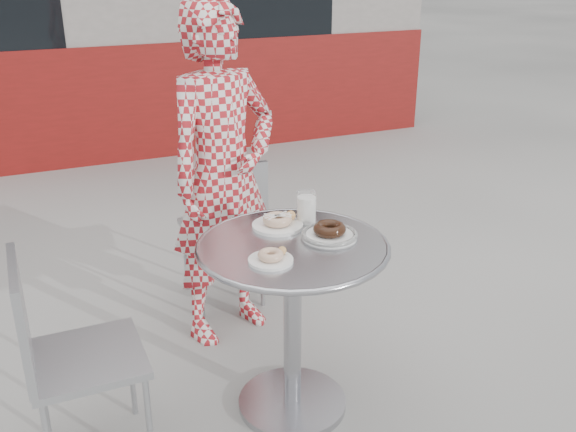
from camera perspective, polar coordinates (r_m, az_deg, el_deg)
name	(u,v)px	position (r m, az deg, el deg)	size (l,w,h in m)	color
ground	(296,400)	(2.75, 0.73, -16.01)	(60.00, 60.00, 0.00)	#A8A5A0
bistro_table	(293,287)	(2.42, 0.41, -6.30)	(0.72, 0.72, 0.72)	#B7B6BB
chair_far	(223,257)	(3.36, -5.77, -3.63)	(0.39, 0.39, 0.79)	#A7AAAF
chair_left	(89,398)	(2.46, -17.29, -15.16)	(0.39, 0.38, 0.80)	#A7AAAF
seated_person	(223,177)	(2.89, -5.78, 3.50)	(0.57, 0.37, 1.56)	#A4191F
plate_far	(278,222)	(2.48, -0.87, -0.53)	(0.20, 0.20, 0.05)	white
plate_near	(271,257)	(2.21, -1.49, -3.68)	(0.16, 0.16, 0.04)	white
plate_checker	(329,233)	(2.39, 3.70, -1.52)	(0.21, 0.21, 0.06)	white
milk_cup	(306,208)	(2.51, 1.66, 0.71)	(0.08, 0.08, 0.13)	white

